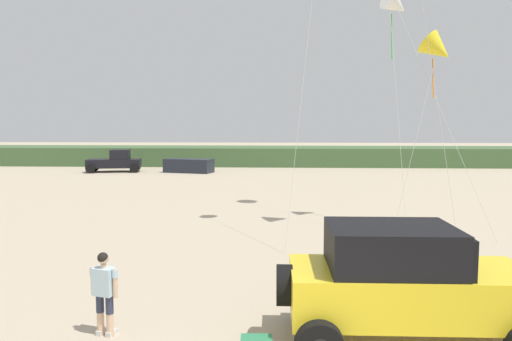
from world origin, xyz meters
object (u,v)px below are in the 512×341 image
distant_pickup (116,161)px  distant_sedan (189,166)px  person_watching (104,289)px  kite_yellow_diamond (396,6)px  jeep (405,282)px  kite_red_delta (438,49)px

distant_pickup → distant_sedan: (6.60, -0.22, -0.34)m
person_watching → kite_yellow_diamond: size_ratio=0.17×
jeep → distant_pickup: jeep is taller
distant_sedan → kite_red_delta: (13.97, -22.63, 6.38)m
distant_pickup → kite_yellow_diamond: 29.87m
distant_pickup → kite_yellow_diamond: (19.33, -21.31, 8.05)m
person_watching → distant_pickup: (-11.21, 32.69, 0.00)m
kite_yellow_diamond → kite_red_delta: (1.25, -1.54, -2.01)m
distant_pickup → kite_red_delta: kite_red_delta is taller
distant_sedan → kite_yellow_diamond: 26.02m
person_watching → kite_red_delta: bearing=46.4°
distant_pickup → kite_yellow_diamond: bearing=-47.8°
kite_yellow_diamond → distant_sedan: bearing=121.1°
distant_sedan → kite_yellow_diamond: size_ratio=0.44×
distant_sedan → kite_yellow_diamond: (12.73, -21.09, 8.38)m
jeep → distant_sedan: 34.15m
person_watching → kite_yellow_diamond: bearing=54.5°
distant_pickup → kite_yellow_diamond: kite_yellow_diamond is taller
kite_red_delta → distant_pickup: bearing=132.0°
person_watching → jeep: bearing=-0.7°
jeep → person_watching: (-5.75, 0.07, -0.26)m
kite_yellow_diamond → kite_red_delta: bearing=-51.0°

